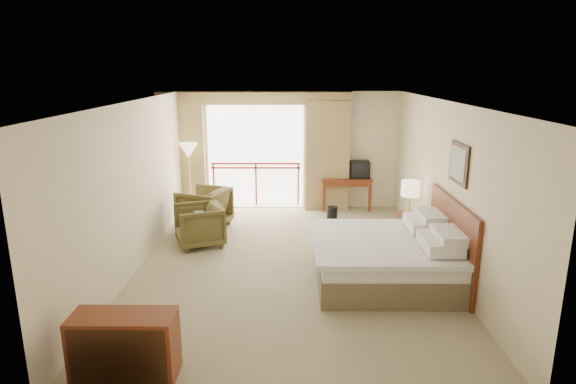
{
  "coord_description": "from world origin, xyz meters",
  "views": [
    {
      "loc": [
        0.02,
        -7.51,
        3.2
      ],
      "look_at": [
        -0.03,
        0.4,
        1.16
      ],
      "focal_mm": 30.0,
      "sensor_mm": 36.0,
      "label": 1
    }
  ],
  "objects_px": {
    "bed": "(387,258)",
    "tv": "(360,169)",
    "nightstand": "(409,230)",
    "armchair_near": "(200,245)",
    "desk": "(346,184)",
    "dresser": "(125,346)",
    "armchair_far": "(205,227)",
    "wastebasket": "(332,213)",
    "side_table": "(194,221)",
    "table_lamp": "(411,189)",
    "floor_lamp": "(189,153)"
  },
  "relations": [
    {
      "from": "bed",
      "to": "tv",
      "type": "distance_m",
      "value": 3.98
    },
    {
      "from": "nightstand",
      "to": "armchair_near",
      "type": "height_order",
      "value": "nightstand"
    },
    {
      "from": "desk",
      "to": "dresser",
      "type": "relative_size",
      "value": 1.06
    },
    {
      "from": "bed",
      "to": "dresser",
      "type": "xyz_separation_m",
      "value": [
        -3.23,
        -2.43,
        -0.02
      ]
    },
    {
      "from": "armchair_far",
      "to": "tv",
      "type": "bearing_deg",
      "value": 133.63
    },
    {
      "from": "wastebasket",
      "to": "armchair_far",
      "type": "xyz_separation_m",
      "value": [
        -2.68,
        -0.51,
        -0.15
      ]
    },
    {
      "from": "bed",
      "to": "nightstand",
      "type": "relative_size",
      "value": 3.61
    },
    {
      "from": "nightstand",
      "to": "tv",
      "type": "distance_m",
      "value": 2.53
    },
    {
      "from": "armchair_far",
      "to": "side_table",
      "type": "xyz_separation_m",
      "value": [
        -0.07,
        -0.73,
        0.37
      ]
    },
    {
      "from": "nightstand",
      "to": "dresser",
      "type": "relative_size",
      "value": 0.54
    },
    {
      "from": "tv",
      "to": "armchair_far",
      "type": "bearing_deg",
      "value": -151.15
    },
    {
      "from": "table_lamp",
      "to": "desk",
      "type": "bearing_deg",
      "value": 110.85
    },
    {
      "from": "desk",
      "to": "wastebasket",
      "type": "relative_size",
      "value": 3.92
    },
    {
      "from": "armchair_far",
      "to": "table_lamp",
      "type": "bearing_deg",
      "value": 97.98
    },
    {
      "from": "nightstand",
      "to": "floor_lamp",
      "type": "distance_m",
      "value": 5.0
    },
    {
      "from": "floor_lamp",
      "to": "armchair_far",
      "type": "bearing_deg",
      "value": -64.22
    },
    {
      "from": "armchair_near",
      "to": "side_table",
      "type": "height_order",
      "value": "side_table"
    },
    {
      "from": "dresser",
      "to": "table_lamp",
      "type": "bearing_deg",
      "value": 49.74
    },
    {
      "from": "table_lamp",
      "to": "tv",
      "type": "xyz_separation_m",
      "value": [
        -0.61,
        2.32,
        -0.11
      ]
    },
    {
      "from": "dresser",
      "to": "armchair_near",
      "type": "bearing_deg",
      "value": 93.19
    },
    {
      "from": "armchair_far",
      "to": "dresser",
      "type": "relative_size",
      "value": 0.84
    },
    {
      "from": "bed",
      "to": "floor_lamp",
      "type": "height_order",
      "value": "floor_lamp"
    },
    {
      "from": "nightstand",
      "to": "side_table",
      "type": "xyz_separation_m",
      "value": [
        -4.04,
        0.27,
        0.07
      ]
    },
    {
      "from": "tv",
      "to": "armchair_near",
      "type": "relative_size",
      "value": 0.52
    },
    {
      "from": "side_table",
      "to": "floor_lamp",
      "type": "relative_size",
      "value": 0.33
    },
    {
      "from": "table_lamp",
      "to": "side_table",
      "type": "xyz_separation_m",
      "value": [
        -4.04,
        0.22,
        -0.69
      ]
    },
    {
      "from": "table_lamp",
      "to": "floor_lamp",
      "type": "bearing_deg",
      "value": 156.38
    },
    {
      "from": "armchair_far",
      "to": "nightstand",
      "type": "bearing_deg",
      "value": 97.3
    },
    {
      "from": "armchair_near",
      "to": "floor_lamp",
      "type": "xyz_separation_m",
      "value": [
        -0.57,
        2.03,
        1.38
      ]
    },
    {
      "from": "bed",
      "to": "tv",
      "type": "relative_size",
      "value": 4.85
    },
    {
      "from": "table_lamp",
      "to": "nightstand",
      "type": "bearing_deg",
      "value": -90.0
    },
    {
      "from": "bed",
      "to": "floor_lamp",
      "type": "bearing_deg",
      "value": 136.42
    },
    {
      "from": "desk",
      "to": "table_lamp",
      "type": "bearing_deg",
      "value": -68.27
    },
    {
      "from": "floor_lamp",
      "to": "dresser",
      "type": "height_order",
      "value": "floor_lamp"
    },
    {
      "from": "dresser",
      "to": "side_table",
      "type": "bearing_deg",
      "value": 95.41
    },
    {
      "from": "bed",
      "to": "desk",
      "type": "height_order",
      "value": "bed"
    },
    {
      "from": "bed",
      "to": "desk",
      "type": "distance_m",
      "value": 4.0
    },
    {
      "from": "table_lamp",
      "to": "armchair_near",
      "type": "relative_size",
      "value": 0.71
    },
    {
      "from": "wastebasket",
      "to": "bed",
      "type": "bearing_deg",
      "value": -79.35
    },
    {
      "from": "side_table",
      "to": "floor_lamp",
      "type": "distance_m",
      "value": 2.04
    },
    {
      "from": "nightstand",
      "to": "armchair_far",
      "type": "height_order",
      "value": "nightstand"
    },
    {
      "from": "tv",
      "to": "floor_lamp",
      "type": "bearing_deg",
      "value": -167.68
    },
    {
      "from": "desk",
      "to": "tv",
      "type": "xyz_separation_m",
      "value": [
        0.3,
        -0.06,
        0.36
      ]
    },
    {
      "from": "nightstand",
      "to": "dresser",
      "type": "height_order",
      "value": "dresser"
    },
    {
      "from": "bed",
      "to": "armchair_near",
      "type": "height_order",
      "value": "bed"
    },
    {
      "from": "nightstand",
      "to": "armchair_near",
      "type": "distance_m",
      "value": 3.89
    },
    {
      "from": "wastebasket",
      "to": "armchair_near",
      "type": "height_order",
      "value": "armchair_near"
    },
    {
      "from": "side_table",
      "to": "dresser",
      "type": "height_order",
      "value": "dresser"
    },
    {
      "from": "side_table",
      "to": "tv",
      "type": "bearing_deg",
      "value": 31.45
    },
    {
      "from": "table_lamp",
      "to": "armchair_near",
      "type": "bearing_deg",
      "value": -178.81
    }
  ]
}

